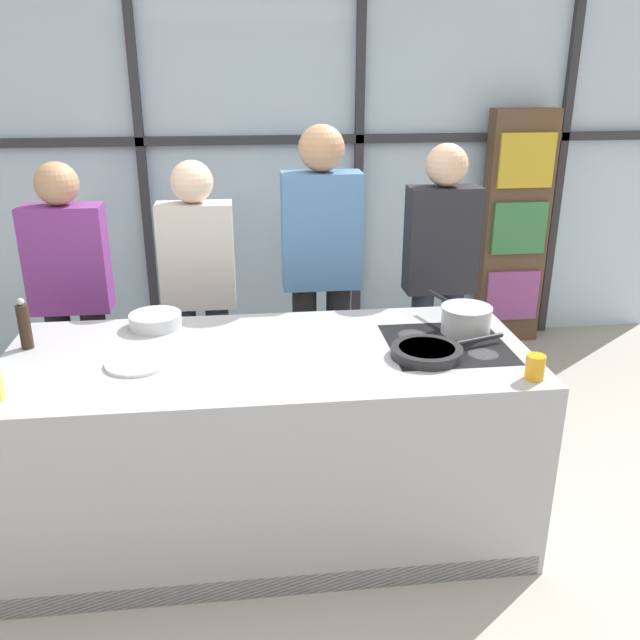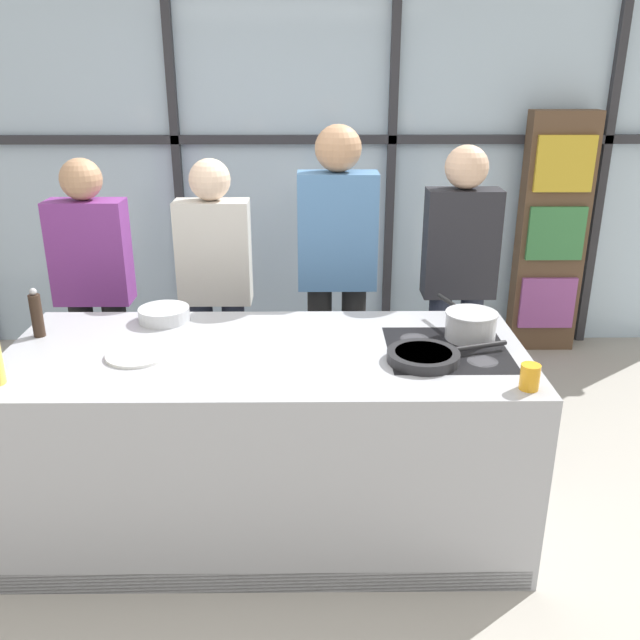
{
  "view_description": "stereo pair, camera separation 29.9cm",
  "coord_description": "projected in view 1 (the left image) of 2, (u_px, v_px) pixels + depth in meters",
  "views": [
    {
      "loc": [
        -0.09,
        -2.68,
        2.06
      ],
      "look_at": [
        0.24,
        0.1,
        0.99
      ],
      "focal_mm": 38.0,
      "sensor_mm": 36.0,
      "label": 1
    },
    {
      "loc": [
        0.21,
        -2.7,
        2.06
      ],
      "look_at": [
        0.24,
        0.1,
        0.99
      ],
      "focal_mm": 38.0,
      "sensor_mm": 36.0,
      "label": 2
    }
  ],
  "objects": [
    {
      "name": "mixing_bowl",
      "position": [
        156.0,
        320.0,
        3.18
      ],
      "size": [
        0.24,
        0.24,
        0.07
      ],
      "color": "silver",
      "rests_on": "demo_island"
    },
    {
      "name": "bookshelf",
      "position": [
        515.0,
        230.0,
        5.07
      ],
      "size": [
        0.48,
        0.19,
        1.75
      ],
      "color": "brown",
      "rests_on": "ground_plane"
    },
    {
      "name": "spectator_far_left",
      "position": [
        71.0,
        291.0,
        3.64
      ],
      "size": [
        0.42,
        0.22,
        1.59
      ],
      "rotation": [
        0.0,
        0.0,
        3.14
      ],
      "color": "black",
      "rests_on": "ground_plane"
    },
    {
      "name": "pepper_grinder",
      "position": [
        24.0,
        325.0,
        2.92
      ],
      "size": [
        0.05,
        0.05,
        0.23
      ],
      "color": "#332319",
      "rests_on": "demo_island"
    },
    {
      "name": "demo_island",
      "position": [
        271.0,
        442.0,
        3.07
      ],
      "size": [
        2.26,
        0.97,
        0.89
      ],
      "color": "#A8AAB2",
      "rests_on": "ground_plane"
    },
    {
      "name": "back_window_wall",
      "position": [
        252.0,
        159.0,
        4.84
      ],
      "size": [
        6.4,
        0.1,
        2.8
      ],
      "color": "silver",
      "rests_on": "ground_plane"
    },
    {
      "name": "frying_pan",
      "position": [
        428.0,
        351.0,
        2.86
      ],
      "size": [
        0.53,
        0.3,
        0.04
      ],
      "color": "#232326",
      "rests_on": "demo_island"
    },
    {
      "name": "ground_plane",
      "position": [
        273.0,
        522.0,
        3.23
      ],
      "size": [
        18.0,
        18.0,
        0.0
      ],
      "primitive_type": "plane",
      "color": "#ADA89E"
    },
    {
      "name": "white_plate",
      "position": [
        138.0,
        363.0,
        2.79
      ],
      "size": [
        0.27,
        0.27,
        0.01
      ],
      "primitive_type": "cylinder",
      "color": "white",
      "rests_on": "demo_island"
    },
    {
      "name": "spectator_center_right",
      "position": [
        321.0,
        263.0,
        3.75
      ],
      "size": [
        0.43,
        0.25,
        1.76
      ],
      "rotation": [
        0.0,
        0.0,
        3.14
      ],
      "color": "black",
      "rests_on": "ground_plane"
    },
    {
      "name": "saucepan",
      "position": [
        466.0,
        319.0,
        3.1
      ],
      "size": [
        0.23,
        0.42,
        0.13
      ],
      "color": "silver",
      "rests_on": "demo_island"
    },
    {
      "name": "spectator_far_right",
      "position": [
        440.0,
        269.0,
        3.84
      ],
      "size": [
        0.4,
        0.23,
        1.65
      ],
      "rotation": [
        0.0,
        0.0,
        3.14
      ],
      "color": "#232838",
      "rests_on": "ground_plane"
    },
    {
      "name": "spectator_center_left",
      "position": [
        199.0,
        286.0,
        3.71
      ],
      "size": [
        0.4,
        0.22,
        1.58
      ],
      "rotation": [
        0.0,
        0.0,
        3.14
      ],
      "color": "#232838",
      "rests_on": "ground_plane"
    },
    {
      "name": "juice_glass_near",
      "position": [
        535.0,
        367.0,
        2.65
      ],
      "size": [
        0.08,
        0.08,
        0.1
      ],
      "primitive_type": "cylinder",
      "color": "orange",
      "rests_on": "demo_island"
    }
  ]
}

